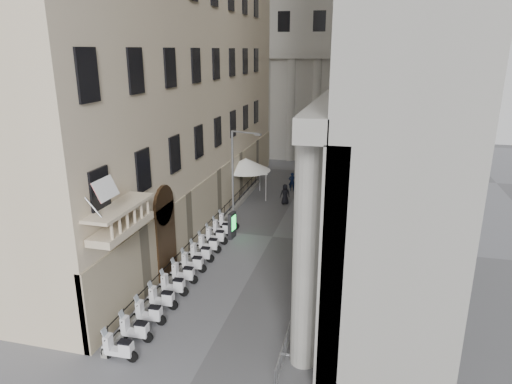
# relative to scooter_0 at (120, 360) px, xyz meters

# --- Properties ---
(far_building) EXTENTS (22.00, 10.00, 30.00)m
(far_building) POSITION_rel_scooter_0_xyz_m (3.54, 43.92, 15.00)
(far_building) COLOR #B3B1A9
(far_building) RESTS_ON ground
(iron_fence) EXTENTS (0.30, 28.00, 1.40)m
(iron_fence) POSITION_rel_scooter_0_xyz_m (-0.76, 13.92, 0.00)
(iron_fence) COLOR black
(iron_fence) RESTS_ON ground
(blue_awning) EXTENTS (1.60, 3.00, 3.00)m
(blue_awning) POSITION_rel_scooter_0_xyz_m (7.69, 21.92, 0.00)
(blue_awning) COLOR navy
(blue_awning) RESTS_ON ground
(flag) EXTENTS (1.00, 1.40, 8.20)m
(flag) POSITION_rel_scooter_0_xyz_m (-0.46, 0.92, 0.00)
(flag) COLOR #9E0C11
(flag) RESTS_ON ground
(scooter_0) EXTENTS (1.42, 0.60, 1.50)m
(scooter_0) POSITION_rel_scooter_0_xyz_m (0.00, 0.00, 0.00)
(scooter_0) COLOR white
(scooter_0) RESTS_ON ground
(scooter_1) EXTENTS (1.42, 0.60, 1.50)m
(scooter_1) POSITION_rel_scooter_0_xyz_m (0.00, 1.43, 0.00)
(scooter_1) COLOR white
(scooter_1) RESTS_ON ground
(scooter_2) EXTENTS (1.42, 0.60, 1.50)m
(scooter_2) POSITION_rel_scooter_0_xyz_m (0.00, 2.86, 0.00)
(scooter_2) COLOR white
(scooter_2) RESTS_ON ground
(scooter_3) EXTENTS (1.42, 0.60, 1.50)m
(scooter_3) POSITION_rel_scooter_0_xyz_m (0.00, 4.29, 0.00)
(scooter_3) COLOR white
(scooter_3) RESTS_ON ground
(scooter_4) EXTENTS (1.42, 0.60, 1.50)m
(scooter_4) POSITION_rel_scooter_0_xyz_m (0.00, 5.72, 0.00)
(scooter_4) COLOR white
(scooter_4) RESTS_ON ground
(scooter_5) EXTENTS (1.42, 0.60, 1.50)m
(scooter_5) POSITION_rel_scooter_0_xyz_m (0.00, 7.15, 0.00)
(scooter_5) COLOR white
(scooter_5) RESTS_ON ground
(scooter_6) EXTENTS (1.42, 0.60, 1.50)m
(scooter_6) POSITION_rel_scooter_0_xyz_m (0.00, 8.58, 0.00)
(scooter_6) COLOR white
(scooter_6) RESTS_ON ground
(scooter_7) EXTENTS (1.42, 0.60, 1.50)m
(scooter_7) POSITION_rel_scooter_0_xyz_m (0.00, 10.01, 0.00)
(scooter_7) COLOR white
(scooter_7) RESTS_ON ground
(scooter_8) EXTENTS (1.42, 0.60, 1.50)m
(scooter_8) POSITION_rel_scooter_0_xyz_m (0.00, 11.44, 0.00)
(scooter_8) COLOR white
(scooter_8) RESTS_ON ground
(scooter_9) EXTENTS (1.42, 0.60, 1.50)m
(scooter_9) POSITION_rel_scooter_0_xyz_m (0.00, 12.87, 0.00)
(scooter_9) COLOR white
(scooter_9) RESTS_ON ground
(scooter_10) EXTENTS (1.42, 0.60, 1.50)m
(scooter_10) POSITION_rel_scooter_0_xyz_m (0.00, 14.30, 0.00)
(scooter_10) COLOR white
(scooter_10) RESTS_ON ground
(scooter_11) EXTENTS (1.42, 0.60, 1.50)m
(scooter_11) POSITION_rel_scooter_0_xyz_m (0.00, 15.73, 0.00)
(scooter_11) COLOR white
(scooter_11) RESTS_ON ground
(barrier_0) EXTENTS (0.60, 2.40, 1.10)m
(barrier_0) POSITION_rel_scooter_0_xyz_m (6.98, 0.86, 0.00)
(barrier_0) COLOR #9D9FA4
(barrier_0) RESTS_ON ground
(barrier_1) EXTENTS (0.60, 2.40, 1.10)m
(barrier_1) POSITION_rel_scooter_0_xyz_m (6.98, 3.36, 0.00)
(barrier_1) COLOR #9D9FA4
(barrier_1) RESTS_ON ground
(barrier_2) EXTENTS (0.60, 2.40, 1.10)m
(barrier_2) POSITION_rel_scooter_0_xyz_m (6.98, 5.86, 0.00)
(barrier_2) COLOR #9D9FA4
(barrier_2) RESTS_ON ground
(barrier_3) EXTENTS (0.60, 2.40, 1.10)m
(barrier_3) POSITION_rel_scooter_0_xyz_m (6.98, 8.36, 0.00)
(barrier_3) COLOR #9D9FA4
(barrier_3) RESTS_ON ground
(barrier_4) EXTENTS (0.60, 2.40, 1.10)m
(barrier_4) POSITION_rel_scooter_0_xyz_m (6.98, 10.86, 0.00)
(barrier_4) COLOR #9D9FA4
(barrier_4) RESTS_ON ground
(barrier_5) EXTENTS (0.60, 2.40, 1.10)m
(barrier_5) POSITION_rel_scooter_0_xyz_m (6.98, 13.36, 0.00)
(barrier_5) COLOR #9D9FA4
(barrier_5) RESTS_ON ground
(security_tent) EXTENTS (4.46, 4.46, 3.63)m
(security_tent) POSITION_rel_scooter_0_xyz_m (-0.06, 23.29, 3.03)
(security_tent) COLOR white
(security_tent) RESTS_ON ground
(street_lamp) EXTENTS (2.39, 0.83, 7.50)m
(street_lamp) POSITION_rel_scooter_0_xyz_m (0.58, 15.94, 4.43)
(street_lamp) COLOR gray
(street_lamp) RESTS_ON ground
(info_kiosk) EXTENTS (0.38, 0.93, 1.92)m
(info_kiosk) POSITION_rel_scooter_0_xyz_m (0.78, 14.19, 0.97)
(info_kiosk) COLOR black
(info_kiosk) RESTS_ON ground
(pedestrian_a) EXTENTS (0.74, 0.56, 1.81)m
(pedestrian_a) POSITION_rel_scooter_0_xyz_m (2.98, 26.58, 0.90)
(pedestrian_a) COLOR black
(pedestrian_a) RESTS_ON ground
(pedestrian_b) EXTENTS (0.96, 0.76, 1.93)m
(pedestrian_b) POSITION_rel_scooter_0_xyz_m (5.66, 31.85, 0.97)
(pedestrian_b) COLOR black
(pedestrian_b) RESTS_ON ground
(pedestrian_c) EXTENTS (1.04, 0.91, 1.79)m
(pedestrian_c) POSITION_rel_scooter_0_xyz_m (3.06, 22.58, 0.89)
(pedestrian_c) COLOR black
(pedestrian_c) RESTS_ON ground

